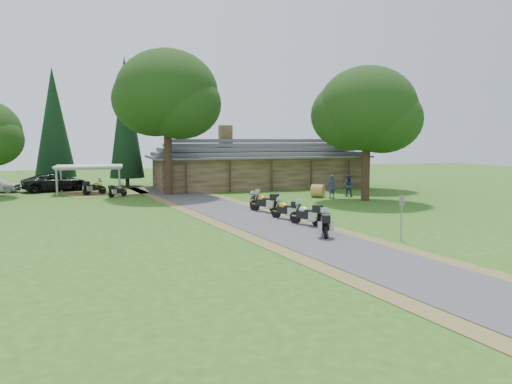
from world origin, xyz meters
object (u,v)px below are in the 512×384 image
object	(u,v)px
carport	(90,179)
motorcycle_row_b	(306,213)
motorcycle_carport_a	(94,187)
hay_bale	(318,191)
lodge	(257,163)
motorcycle_row_c	(286,209)
motorcycle_row_d	(264,201)
motorcycle_row_a	(325,223)
motorcycle_carport_b	(118,190)
motorcycle_row_e	(254,200)
car_dark_suv	(56,178)

from	to	relation	value
carport	motorcycle_row_b	world-z (taller)	carport
motorcycle_carport_a	hay_bale	xyz separation A→B (m)	(17.74, -7.62, -0.16)
lodge	motorcycle_carport_a	size ratio (longest dim) A/B	10.60
motorcycle_row_c	motorcycle_row_d	bearing A→B (deg)	-25.93
motorcycle_carport_a	motorcycle_row_a	bearing A→B (deg)	-99.88
motorcycle_row_d	motorcycle_carport_b	xyz separation A→B (m)	(-8.92, 12.02, -0.15)
motorcycle_row_c	motorcycle_carport_a	xyz separation A→B (m)	(-11.02, 17.55, 0.04)
motorcycle_row_a	motorcycle_row_c	bearing A→B (deg)	21.68
motorcycle_row_b	motorcycle_carport_b	bearing A→B (deg)	0.77
motorcycle_row_b	motorcycle_row_d	size ratio (longest dim) A/B	0.96
motorcycle_row_b	motorcycle_row_e	size ratio (longest dim) A/B	1.22
motorcycle_carport_a	hay_bale	size ratio (longest dim) A/B	1.89
lodge	motorcycle_carport_a	bearing A→B (deg)	-170.16
motorcycle_row_b	motorcycle_row_d	bearing A→B (deg)	-21.51
lodge	motorcycle_carport_a	distance (m)	16.05
carport	motorcycle_row_b	size ratio (longest dim) A/B	2.83
car_dark_suv	motorcycle_row_c	world-z (taller)	car_dark_suv
car_dark_suv	motorcycle_row_e	xyz separation A→B (m)	(14.04, -16.68, -0.66)
motorcycle_carport_b	car_dark_suv	bearing A→B (deg)	90.24
motorcycle_row_b	motorcycle_carport_b	world-z (taller)	motorcycle_row_b
motorcycle_row_e	motorcycle_carport_b	xyz separation A→B (m)	(-8.80, 10.05, 0.00)
motorcycle_row_c	hay_bale	xyz separation A→B (m)	(6.71, 9.93, -0.12)
lodge	motorcycle_carport_b	distance (m)	14.85
motorcycle_row_b	motorcycle_row_c	size ratio (longest dim) A/B	1.06
carport	lodge	bearing A→B (deg)	6.31
motorcycle_carport_a	motorcycle_carport_b	xyz separation A→B (m)	(1.86, -2.26, -0.12)
motorcycle_row_c	motorcycle_carport_b	distance (m)	17.82
motorcycle_row_a	lodge	bearing A→B (deg)	11.27
motorcycle_row_b	motorcycle_row_e	xyz separation A→B (m)	(-0.72, 7.53, -0.12)
carport	car_dark_suv	xyz separation A→B (m)	(-2.99, 2.71, -0.01)
motorcycle_row_b	motorcycle_carport_a	distance (m)	22.87
car_dark_suv	motorcycle_row_e	size ratio (longest dim) A/B	3.86
motorcycle_row_e	car_dark_suv	bearing A→B (deg)	43.60
motorcycle_row_b	motorcycle_row_d	distance (m)	5.60
motorcycle_row_a	motorcycle_row_c	size ratio (longest dim) A/B	1.02
lodge	motorcycle_row_b	xyz separation A→B (m)	(-4.34, -22.57, -1.76)
motorcycle_row_d	motorcycle_row_e	xyz separation A→B (m)	(-0.12, 1.96, -0.15)
motorcycle_row_a	motorcycle_row_b	bearing A→B (deg)	15.29
lodge	motorcycle_carport_b	world-z (taller)	lodge
motorcycle_row_a	motorcycle_row_d	world-z (taller)	motorcycle_row_d
motorcycle_row_b	lodge	bearing A→B (deg)	-38.54
car_dark_suv	motorcycle_carport_a	xyz separation A→B (m)	(3.38, -4.36, -0.54)
hay_bale	carport	bearing A→B (deg)	152.91
motorcycle_row_d	car_dark_suv	bearing A→B (deg)	4.47
motorcycle_row_e	hay_bale	distance (m)	8.50
lodge	motorcycle_row_d	xyz separation A→B (m)	(-4.94, -17.00, -1.73)
carport	motorcycle_carport_a	xyz separation A→B (m)	(0.39, -1.66, -0.55)
motorcycle_row_a	hay_bale	world-z (taller)	motorcycle_row_a
motorcycle_row_c	motorcycle_carport_a	distance (m)	20.73
car_dark_suv	motorcycle_carport_b	bearing A→B (deg)	-159.95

